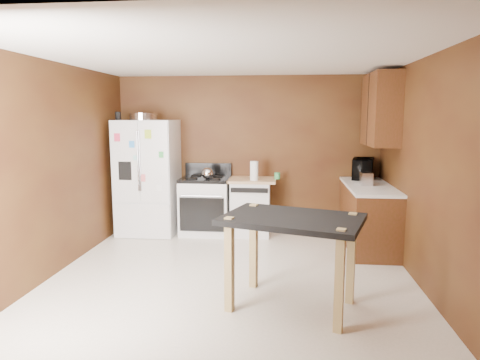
% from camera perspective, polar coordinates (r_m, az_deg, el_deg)
% --- Properties ---
extents(floor, '(4.50, 4.50, 0.00)m').
position_cam_1_polar(floor, '(5.05, -1.27, -13.16)').
color(floor, white).
rests_on(floor, ground).
extents(ceiling, '(4.50, 4.50, 0.00)m').
position_cam_1_polar(ceiling, '(4.73, -1.37, 16.23)').
color(ceiling, white).
rests_on(ceiling, ground).
extents(wall_back, '(4.20, 0.00, 4.20)m').
position_cam_1_polar(wall_back, '(6.96, 1.01, 3.48)').
color(wall_back, '#553716').
rests_on(wall_back, ground).
extents(wall_front, '(4.20, 0.00, 4.20)m').
position_cam_1_polar(wall_front, '(2.55, -7.68, -5.63)').
color(wall_front, '#553716').
rests_on(wall_front, ground).
extents(wall_left, '(0.00, 4.50, 4.50)m').
position_cam_1_polar(wall_left, '(5.41, -23.98, 1.26)').
color(wall_left, '#553716').
rests_on(wall_left, ground).
extents(wall_right, '(0.00, 4.50, 4.50)m').
position_cam_1_polar(wall_right, '(4.93, 23.68, 0.63)').
color(wall_right, '#553716').
rests_on(wall_right, ground).
extents(roasting_pan, '(0.43, 0.43, 0.11)m').
position_cam_1_polar(roasting_pan, '(6.88, -12.78, 8.25)').
color(roasting_pan, silver).
rests_on(roasting_pan, refrigerator).
extents(pen_cup, '(0.08, 0.08, 0.13)m').
position_cam_1_polar(pen_cup, '(6.91, -15.95, 8.21)').
color(pen_cup, black).
rests_on(pen_cup, refrigerator).
extents(kettle, '(0.18, 0.18, 0.18)m').
position_cam_1_polar(kettle, '(6.58, -4.36, 0.88)').
color(kettle, silver).
rests_on(kettle, gas_range).
extents(paper_towel, '(0.15, 0.15, 0.29)m').
position_cam_1_polar(paper_towel, '(6.52, 1.89, 1.23)').
color(paper_towel, white).
rests_on(paper_towel, dishwasher).
extents(green_canister, '(0.12, 0.12, 0.10)m').
position_cam_1_polar(green_canister, '(6.69, 4.99, 0.56)').
color(green_canister, '#3EA156').
rests_on(green_canister, dishwasher).
extents(toaster, '(0.15, 0.25, 0.18)m').
position_cam_1_polar(toaster, '(6.28, 16.47, 0.18)').
color(toaster, silver).
rests_on(toaster, right_cabinets).
extents(microwave, '(0.48, 0.60, 0.29)m').
position_cam_1_polar(microwave, '(6.87, 16.06, 1.39)').
color(microwave, black).
rests_on(microwave, right_cabinets).
extents(refrigerator, '(0.90, 0.80, 1.80)m').
position_cam_1_polar(refrigerator, '(6.93, -12.16, 0.36)').
color(refrigerator, white).
rests_on(refrigerator, ground).
extents(gas_range, '(0.76, 0.68, 1.10)m').
position_cam_1_polar(gas_range, '(6.84, -4.61, -3.31)').
color(gas_range, white).
rests_on(gas_range, ground).
extents(dishwasher, '(0.78, 0.63, 0.89)m').
position_cam_1_polar(dishwasher, '(6.77, 1.45, -3.49)').
color(dishwasher, white).
rests_on(dishwasher, ground).
extents(right_cabinets, '(0.63, 1.58, 2.45)m').
position_cam_1_polar(right_cabinets, '(6.33, 17.19, -0.54)').
color(right_cabinets, '#5F2D1A').
rests_on(right_cabinets, ground).
extents(island, '(1.49, 1.21, 0.93)m').
position_cam_1_polar(island, '(4.17, 6.96, -6.68)').
color(island, black).
rests_on(island, ground).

